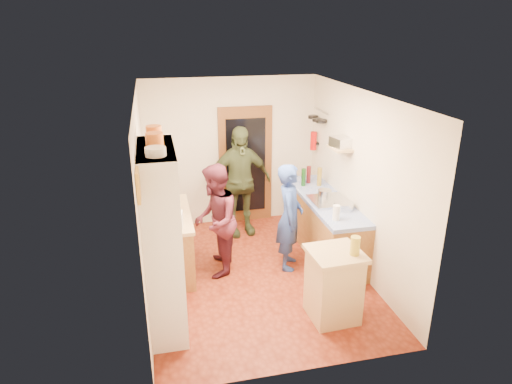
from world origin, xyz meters
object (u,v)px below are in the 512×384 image
object	(u,v)px
island_base	(333,287)
hutch_body	(163,240)
person_hob	(292,218)
right_counter_base	(324,226)
person_left	(218,220)
person_back	(240,182)

from	to	relation	value
island_base	hutch_body	bearing A→B (deg)	169.08
island_base	person_hob	size ratio (longest dim) A/B	0.54
hutch_body	right_counter_base	world-z (taller)	hutch_body
right_counter_base	person_hob	world-z (taller)	person_hob
island_base	person_left	xyz separation A→B (m)	(-1.20, 1.44, 0.39)
right_counter_base	person_left	distance (m)	1.78
right_counter_base	person_back	size ratio (longest dim) A/B	1.17
person_hob	person_left	size ratio (longest dim) A/B	0.97
hutch_body	person_left	distance (m)	1.34
hutch_body	person_hob	xyz separation A→B (m)	(1.85, 0.92, -0.30)
hutch_body	person_back	bearing A→B (deg)	58.98
person_hob	person_back	xyz separation A→B (m)	(-0.50, 1.31, 0.14)
hutch_body	person_back	distance (m)	2.61
person_hob	person_left	world-z (taller)	person_left
island_base	person_left	world-z (taller)	person_left
hutch_body	island_base	distance (m)	2.13
hutch_body	person_left	size ratio (longest dim) A/B	1.34
person_hob	person_back	distance (m)	1.41
person_left	person_hob	bearing A→B (deg)	95.52
hutch_body	person_back	xyz separation A→B (m)	(1.34, 2.24, -0.16)
hutch_body	person_left	bearing A→B (deg)	53.20
island_base	person_hob	distance (m)	1.37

